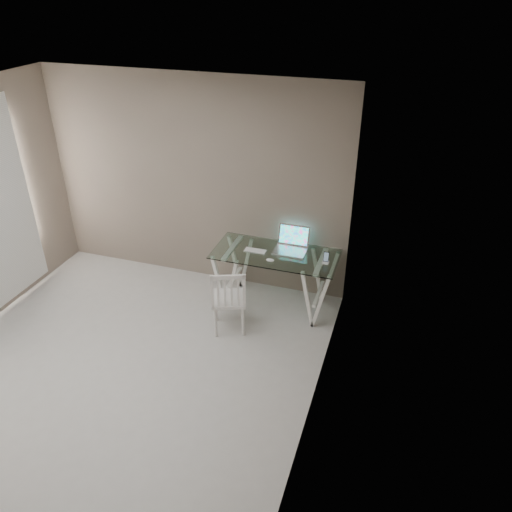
{
  "coord_description": "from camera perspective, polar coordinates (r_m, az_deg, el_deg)",
  "views": [
    {
      "loc": [
        2.57,
        -3.16,
        3.69
      ],
      "look_at": [
        1.05,
        1.54,
        0.85
      ],
      "focal_mm": 35.0,
      "sensor_mm": 36.0,
      "label": 1
    }
  ],
  "objects": [
    {
      "name": "mouse",
      "position": [
        5.8,
        1.63,
        -0.48
      ],
      "size": [
        0.1,
        0.06,
        0.03
      ],
      "primitive_type": "ellipsoid",
      "color": "white",
      "rests_on": "desk"
    },
    {
      "name": "phone_dock",
      "position": [
        5.81,
        7.99,
        -0.45
      ],
      "size": [
        0.07,
        0.07,
        0.14
      ],
      "color": "white",
      "rests_on": "desk"
    },
    {
      "name": "room",
      "position": [
        4.58,
        -19.49,
        2.51
      ],
      "size": [
        4.5,
        4.52,
        2.71
      ],
      "color": "#ACAAA5",
      "rests_on": "ground"
    },
    {
      "name": "keyboard",
      "position": [
        6.02,
        -0.08,
        0.62
      ],
      "size": [
        0.28,
        0.12,
        0.01
      ],
      "primitive_type": "cube",
      "color": "silver",
      "rests_on": "desk"
    },
    {
      "name": "chair",
      "position": [
        5.66,
        -3.15,
        -4.85
      ],
      "size": [
        0.5,
        0.5,
        0.85
      ],
      "rotation": [
        0.0,
        0.0,
        0.37
      ],
      "color": "silver",
      "rests_on": "ground"
    },
    {
      "name": "desk",
      "position": [
        6.15,
        2.19,
        -2.66
      ],
      "size": [
        1.5,
        0.7,
        0.75
      ],
      "color": "silver",
      "rests_on": "ground"
    },
    {
      "name": "laptop",
      "position": [
        6.05,
        4.09,
        1.33
      ],
      "size": [
        0.39,
        0.35,
        0.26
      ],
      "color": "#B4B4B9",
      "rests_on": "desk"
    }
  ]
}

